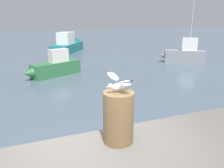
% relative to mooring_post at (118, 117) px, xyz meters
% --- Properties ---
extents(mooring_post, '(0.44, 0.44, 0.75)m').
position_rel_mooring_post_xyz_m(mooring_post, '(0.00, 0.00, 0.00)').
color(mooring_post, brown).
rests_on(mooring_post, harbor_quay).
extents(seagull, '(0.39, 0.57, 0.26)m').
position_rel_mooring_post_xyz_m(seagull, '(-0.00, -0.00, 0.50)').
color(seagull, tan).
rests_on(seagull, mooring_post).
extents(boat_teal, '(4.41, 5.86, 2.12)m').
position_rel_mooring_post_xyz_m(boat_teal, '(3.10, 19.48, -1.21)').
color(boat_teal, '#1E7075').
rests_on(boat_teal, ground_plane).
extents(boat_grey, '(3.03, 2.47, 4.62)m').
position_rel_mooring_post_xyz_m(boat_grey, '(9.56, 10.43, -1.17)').
color(boat_grey, gray).
rests_on(boat_grey, ground_plane).
extents(boat_green, '(3.41, 2.08, 1.50)m').
position_rel_mooring_post_xyz_m(boat_green, '(0.28, 10.00, -1.32)').
color(boat_green, '#2D6B3D').
rests_on(boat_green, ground_plane).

